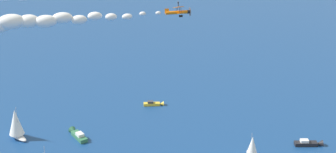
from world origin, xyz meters
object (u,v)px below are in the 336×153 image
motorboat_outer_ring_c (310,143)px  biplane_wingman (179,12)px  motorboat_near_centre (155,104)px  sailboat_far_stbd (252,146)px  sailboat_outer_ring_b (16,124)px  wingwalker_wingman (178,3)px  motorboat_outer_ring_d (78,135)px

motorboat_outer_ring_c → biplane_wingman: size_ratio=1.28×
motorboat_near_centre → sailboat_far_stbd: bearing=0.1°
sailboat_outer_ring_b → sailboat_far_stbd: bearing=41.7°
motorboat_near_centre → motorboat_outer_ring_c: size_ratio=0.86×
wingwalker_wingman → motorboat_outer_ring_d: bearing=-172.0°
motorboat_outer_ring_c → motorboat_outer_ring_d: motorboat_outer_ring_d is taller
motorboat_outer_ring_d → biplane_wingman: size_ratio=1.52×
sailboat_far_stbd → wingwalker_wingman: 61.64m
motorboat_outer_ring_c → wingwalker_wingman: (-9.08, -52.92, 56.13)m
motorboat_outer_ring_d → wingwalker_wingman: bearing=8.0°
motorboat_near_centre → motorboat_outer_ring_c: (60.42, 21.57, 0.12)m
motorboat_near_centre → sailboat_outer_ring_b: bearing=-99.3°
sailboat_far_stbd → sailboat_outer_ring_b: 83.00m
sailboat_far_stbd → biplane_wingman: size_ratio=1.18×
sailboat_far_stbd → motorboat_outer_ring_c: bearing=70.7°
sailboat_outer_ring_b → motorboat_outer_ring_d: bearing=53.2°
motorboat_outer_ring_c → sailboat_far_stbd: bearing=-109.3°
biplane_wingman → wingwalker_wingman: 2.15m
sailboat_outer_ring_b → biplane_wingman: 81.71m
sailboat_far_stbd → motorboat_outer_ring_d: (-49.12, -38.08, -3.05)m
sailboat_far_stbd → motorboat_outer_ring_c: sailboat_far_stbd is taller
motorboat_outer_ring_d → biplane_wingman: bearing=7.6°
wingwalker_wingman → sailboat_outer_ring_b: bearing=-158.5°
sailboat_far_stbd → biplane_wingman: 60.00m
motorboat_near_centre → sailboat_outer_ring_b: (-9.05, -55.13, 5.05)m
wingwalker_wingman → biplane_wingman: bearing=-27.1°
motorboat_near_centre → motorboat_outer_ring_d: 38.19m
motorboat_outer_ring_d → wingwalker_wingman: (47.55, 6.65, 56.05)m
motorboat_outer_ring_c → motorboat_outer_ring_d: (-56.63, -59.57, 0.08)m
motorboat_near_centre → sailboat_far_stbd: sailboat_far_stbd is taller
motorboat_outer_ring_c → biplane_wingman: 76.32m
motorboat_outer_ring_c → motorboat_outer_ring_d: size_ratio=0.84×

